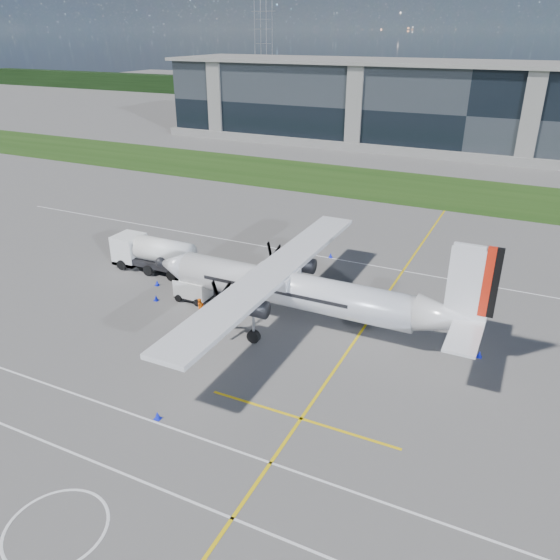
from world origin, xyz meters
The scene contains 17 objects.
ground centered at (0.00, 40.00, 0.00)m, with size 400.00×400.00×0.00m, color #575553.
grass_strip centered at (0.00, 48.00, 0.02)m, with size 400.00×18.00×0.04m, color #1B3A0F.
terminal_building centered at (0.00, 80.00, 7.50)m, with size 120.00×20.00×15.00m, color black.
tree_line centered at (0.00, 140.00, 3.00)m, with size 400.00×6.00×6.00m, color black.
pylon_west centered at (-80.00, 150.00, 15.00)m, with size 9.00×4.60×30.00m, color gray, non-canonical shape.
yellow_taxiway_centerline centered at (3.00, 10.00, 0.01)m, with size 0.20×70.00×0.01m, color yellow.
white_lane_line centered at (0.00, -14.00, 0.01)m, with size 90.00×0.15×0.01m, color white.
turboprop_aircraft centered at (-1.59, 4.74, 4.23)m, with size 27.20×28.21×8.46m, color white, non-canonical shape.
fuel_tanker_truck centered at (-18.86, 7.92, 1.65)m, with size 8.81×2.86×3.30m, color white, non-canonical shape.
baggage_tug centered at (-11.48, 4.30, 0.93)m, with size 3.12×1.87×1.87m, color white, non-canonical shape.
ground_crew_person centered at (-9.15, 1.88, 0.97)m, with size 0.79×0.56×1.93m, color #F25907.
safety_cone_nose_port centered at (-14.24, 2.78, 0.25)m, with size 0.36×0.36×0.50m, color #0C18D4.
safety_cone_nose_stbd centered at (-14.18, 5.88, 0.25)m, with size 0.36×0.36×0.50m, color #0C18D4.
safety_cone_stbdwing centered at (-4.41, 18.13, 0.25)m, with size 0.36×0.36×0.50m, color #0C18D4.
safety_cone_tail centered at (11.52, 5.50, 0.25)m, with size 0.36×0.36×0.50m, color #0C18D4.
safety_cone_portwing centered at (-4.59, -9.68, 0.25)m, with size 0.36×0.36×0.50m, color #0C18D4.
safety_cone_fwd centered at (-16.02, 5.25, 0.25)m, with size 0.36×0.36×0.50m, color #0C18D4.
Camera 1 is at (13.08, -29.70, 20.83)m, focal length 35.00 mm.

